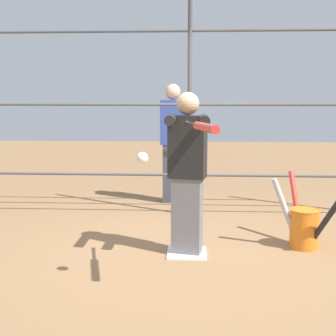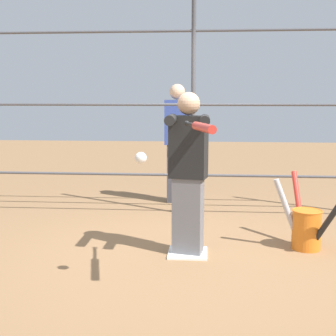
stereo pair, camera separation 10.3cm
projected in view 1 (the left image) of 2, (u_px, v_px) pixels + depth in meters
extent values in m
plane|color=olive|center=(187.00, 254.00, 4.83)|extent=(24.00, 24.00, 0.00)
cube|color=white|center=(187.00, 253.00, 4.83)|extent=(0.40, 0.40, 0.02)
cylinder|color=#4C4C51|center=(190.00, 105.00, 6.18)|extent=(0.06, 0.06, 3.00)
cylinder|color=#4C4C51|center=(189.00, 175.00, 6.32)|extent=(5.67, 0.04, 0.04)
cylinder|color=#4C4C51|center=(190.00, 105.00, 6.18)|extent=(5.67, 0.04, 0.04)
cylinder|color=#4C4C51|center=(190.00, 31.00, 6.03)|extent=(5.67, 0.04, 0.04)
cube|color=slate|center=(187.00, 216.00, 4.77)|extent=(0.33, 0.24, 0.80)
cube|color=black|center=(188.00, 147.00, 4.66)|extent=(0.40, 0.28, 0.62)
sphere|color=tan|center=(188.00, 104.00, 4.59)|extent=(0.23, 0.23, 0.23)
cylinder|color=black|center=(204.00, 120.00, 4.36)|extent=(0.10, 0.44, 0.10)
cylinder|color=black|center=(171.00, 120.00, 4.44)|extent=(0.10, 0.44, 0.10)
sphere|color=black|center=(187.00, 123.00, 4.18)|extent=(0.05, 0.05, 0.05)
cylinder|color=black|center=(192.00, 124.00, 4.01)|extent=(0.12, 0.36, 0.03)
cylinder|color=red|center=(206.00, 127.00, 3.57)|extent=(0.19, 0.54, 0.07)
sphere|color=white|center=(142.00, 158.00, 3.75)|extent=(0.10, 0.10, 0.10)
cylinder|color=orange|center=(304.00, 229.00, 4.98)|extent=(0.30, 0.30, 0.42)
torus|color=orange|center=(305.00, 210.00, 4.95)|extent=(0.32, 0.32, 0.01)
cylinder|color=#B2B2B7|center=(286.00, 212.00, 4.99)|extent=(0.33, 0.09, 0.72)
cylinder|color=black|center=(326.00, 221.00, 4.76)|extent=(0.33, 0.38, 0.66)
cylinder|color=red|center=(296.00, 206.00, 5.22)|extent=(0.13, 0.46, 0.75)
cube|color=#3F3F47|center=(173.00, 173.00, 7.11)|extent=(0.30, 0.18, 0.89)
cube|color=#334799|center=(173.00, 122.00, 7.00)|extent=(0.37, 0.20, 0.67)
sphere|color=beige|center=(173.00, 92.00, 6.93)|extent=(0.23, 0.23, 0.23)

